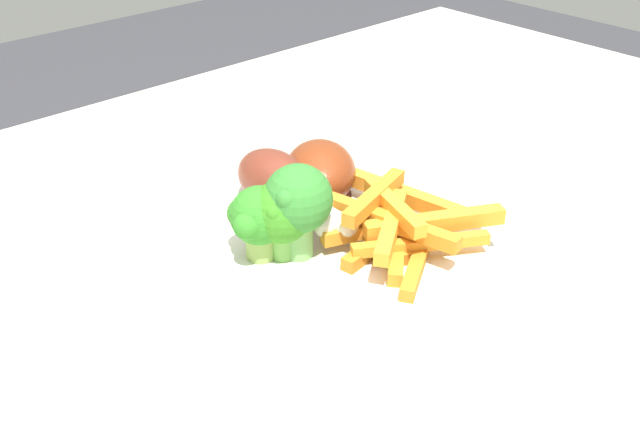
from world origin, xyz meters
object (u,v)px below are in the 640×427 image
Objects in this scene: broccoli_floret_back at (282,211)px; chicken_drumstick_far at (279,183)px; dinner_plate at (320,243)px; broccoli_floret_front at (257,218)px; broccoli_floret_middle at (298,202)px; dining_table at (383,374)px; carrot_fries_pile at (398,224)px; chicken_drumstick_near at (320,174)px.

broccoli_floret_back is 0.07m from chicken_drumstick_far.
broccoli_floret_front is (-0.05, 0.01, 0.04)m from dinner_plate.
dinner_plate is 0.06m from broccoli_floret_middle.
dining_table is at bearing -49.80° from broccoli_floret_middle.
broccoli_floret_front is 0.41× the size of carrot_fries_pile.
chicken_drumstick_far is at bearing 94.29° from dining_table.
chicken_drumstick_far is at bearing 106.60° from carrot_fries_pile.
dinner_plate is at bearing 128.05° from carrot_fries_pile.
chicken_drumstick_far is (-0.03, 0.10, 0.01)m from carrot_fries_pile.
chicken_drumstick_near reaches higher than carrot_fries_pile.
broccoli_floret_middle is 0.52× the size of carrot_fries_pile.
broccoli_floret_front is 0.78× the size of broccoli_floret_middle.
broccoli_floret_middle reaches higher than dining_table.
broccoli_floret_front is at bearing 147.22° from carrot_fries_pile.
carrot_fries_pile is at bearing 30.12° from dining_table.
chicken_drumstick_near is (0.03, 0.10, 0.13)m from dining_table.
chicken_drumstick_near is at bearing 20.62° from broccoli_floret_front.
carrot_fries_pile is at bearing -32.78° from broccoli_floret_front.
dining_table is 0.16m from chicken_drumstick_near.
dinner_plate is (-0.01, 0.06, 0.10)m from dining_table.
dining_table is 16.42× the size of broccoli_floret_middle.
broccoli_floret_back is (-0.04, -0.00, 0.04)m from dinner_plate.
broccoli_floret_back reaches higher than chicken_drumstick_near.
broccoli_floret_middle is (-0.04, 0.05, 0.15)m from dining_table.
broccoli_floret_front reaches higher than chicken_drumstick_far.
dinner_plate is 0.06m from broccoli_floret_front.
broccoli_floret_middle reaches higher than carrot_fries_pile.
broccoli_floret_back is (-0.01, 0.01, -0.01)m from broccoli_floret_middle.
dinner_plate is 0.06m from broccoli_floret_back.
broccoli_floret_back is at bearing 142.30° from broccoli_floret_middle.
carrot_fries_pile is 0.09m from chicken_drumstick_near.
broccoli_floret_front is at bearing -141.85° from chicken_drumstick_far.
chicken_drumstick_far is (-0.03, 0.01, 0.00)m from chicken_drumstick_near.
carrot_fries_pile is 1.03× the size of chicken_drumstick_far.
chicken_drumstick_near is at bearing -15.57° from chicken_drumstick_far.
dining_table is 0.17m from broccoli_floret_front.
broccoli_floret_back is 0.44× the size of carrot_fries_pile.
broccoli_floret_middle reaches higher than chicken_drumstick_near.
dining_table is 8.83× the size of chicken_drumstick_far.
dining_table is at bearing -85.71° from chicken_drumstick_far.
broccoli_floret_front is (-0.06, 0.07, 0.14)m from dining_table.
dinner_plate is at bearing 15.39° from broccoli_floret_middle.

